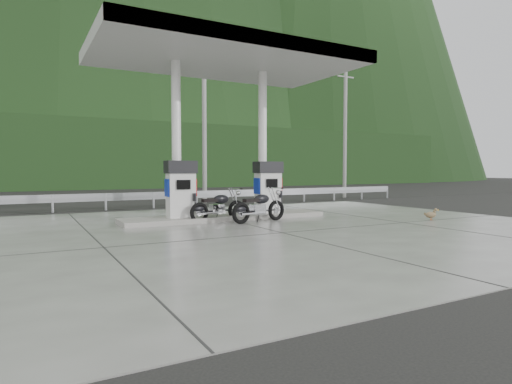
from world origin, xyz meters
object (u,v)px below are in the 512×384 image
gas_pump_right (268,187)px  duck (431,215)px  gas_pump_left (181,189)px  motorcycle_left (259,207)px  motorcycle_right (218,207)px

gas_pump_right → duck: size_ratio=3.86×
gas_pump_left → gas_pump_right: same height
gas_pump_left → motorcycle_left: gas_pump_left is taller
motorcycle_left → motorcycle_right: bearing=130.6°
motorcycle_right → gas_pump_left: bearing=153.8°
motorcycle_left → duck: size_ratio=4.30×
motorcycle_right → duck: size_ratio=4.17×
gas_pump_right → gas_pump_left: bearing=180.0°
gas_pump_left → motorcycle_left: (2.20, -1.15, -0.58)m
gas_pump_left → gas_pump_right: size_ratio=1.00×
gas_pump_left → motorcycle_left: size_ratio=0.90×
gas_pump_left → motorcycle_right: size_ratio=0.93×
gas_pump_left → gas_pump_right: 3.20m
duck → gas_pump_right: bearing=157.2°
motorcycle_left → duck: motorcycle_left is taller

